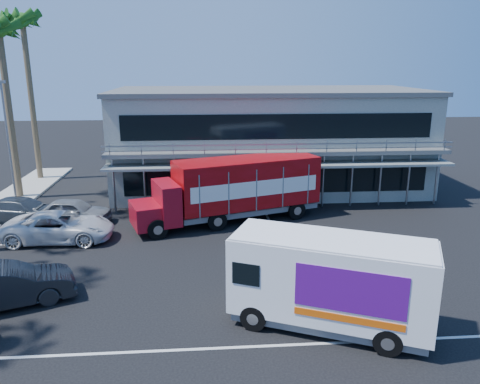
{
  "coord_description": "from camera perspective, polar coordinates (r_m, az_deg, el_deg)",
  "views": [
    {
      "loc": [
        -1.79,
        -19.53,
        9.1
      ],
      "look_at": [
        0.12,
        5.04,
        2.3
      ],
      "focal_mm": 35.0,
      "sensor_mm": 36.0,
      "label": 1
    }
  ],
  "objects": [
    {
      "name": "building",
      "position": [
        35.22,
        3.45,
        6.51
      ],
      "size": [
        22.4,
        12.0,
        7.3
      ],
      "color": "gray",
      "rests_on": "ground"
    },
    {
      "name": "parked_car_d",
      "position": [
        30.34,
        -24.92,
        -2.06
      ],
      "size": [
        5.32,
        2.88,
        1.46
      ],
      "primitive_type": "imported",
      "rotation": [
        0.0,
        0.0,
        1.4
      ],
      "color": "#2D343C",
      "rests_on": "ground"
    },
    {
      "name": "parked_car_c",
      "position": [
        26.48,
        -21.16,
        -3.97
      ],
      "size": [
        5.65,
        2.72,
        1.55
      ],
      "primitive_type": "imported",
      "rotation": [
        0.0,
        0.0,
        1.54
      ],
      "color": "silver",
      "rests_on": "ground"
    },
    {
      "name": "red_truck",
      "position": [
        27.42,
        -0.61,
        0.52
      ],
      "size": [
        11.27,
        5.95,
        3.72
      ],
      "rotation": [
        0.0,
        0.0,
        0.33
      ],
      "color": "maroon",
      "rests_on": "ground"
    },
    {
      "name": "parked_car_b",
      "position": [
        20.44,
        -26.58,
        -10.2
      ],
      "size": [
        5.28,
        3.45,
        1.64
      ],
      "primitive_type": "imported",
      "rotation": [
        0.0,
        0.0,
        1.95
      ],
      "color": "black",
      "rests_on": "ground"
    },
    {
      "name": "light_pole_far",
      "position": [
        33.28,
        -26.43,
        5.88
      ],
      "size": [
        0.5,
        0.25,
        8.09
      ],
      "color": "gray",
      "rests_on": "ground"
    },
    {
      "name": "palm_e",
      "position": [
        35.03,
        -27.23,
        16.21
      ],
      "size": [
        2.8,
        2.8,
        12.25
      ],
      "color": "brown",
      "rests_on": "ground"
    },
    {
      "name": "palm_f",
      "position": [
        40.36,
        -24.9,
        17.44
      ],
      "size": [
        2.8,
        2.8,
        13.25
      ],
      "color": "brown",
      "rests_on": "ground"
    },
    {
      "name": "parked_car_e",
      "position": [
        29.05,
        -19.64,
        -2.22
      ],
      "size": [
        4.52,
        2.21,
        1.49
      ],
      "primitive_type": "imported",
      "rotation": [
        0.0,
        0.0,
        1.47
      ],
      "color": "slate",
      "rests_on": "ground"
    },
    {
      "name": "ground",
      "position": [
        21.62,
        0.73,
        -9.46
      ],
      "size": [
        120.0,
        120.0,
        0.0
      ],
      "primitive_type": "plane",
      "color": "black",
      "rests_on": "ground"
    },
    {
      "name": "white_van",
      "position": [
        16.82,
        10.93,
        -10.66
      ],
      "size": [
        7.24,
        4.92,
        3.36
      ],
      "rotation": [
        0.0,
        0.0,
        -0.41
      ],
      "color": "white",
      "rests_on": "ground"
    }
  ]
}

